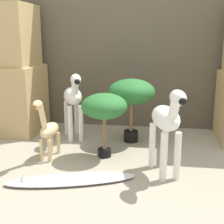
% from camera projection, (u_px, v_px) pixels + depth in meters
% --- Properties ---
extents(ground_plane, '(14.00, 14.00, 0.00)m').
position_uv_depth(ground_plane, '(109.00, 182.00, 2.36)').
color(ground_plane, '#9E937F').
extents(wall_back, '(6.40, 0.08, 2.20)m').
position_uv_depth(wall_back, '(130.00, 33.00, 3.58)').
color(wall_back, brown).
rests_on(wall_back, ground_plane).
extents(rock_pillar_left, '(0.70, 0.65, 1.41)m').
position_uv_depth(rock_pillar_left, '(8.00, 74.00, 3.48)').
color(rock_pillar_left, tan).
rests_on(rock_pillar_left, ground_plane).
extents(zebra_right, '(0.30, 0.52, 0.71)m').
position_uv_depth(zebra_right, '(167.00, 122.00, 2.38)').
color(zebra_right, white).
rests_on(zebra_right, ground_plane).
extents(zebra_left, '(0.34, 0.52, 0.71)m').
position_uv_depth(zebra_left, '(73.00, 99.00, 3.26)').
color(zebra_left, white).
rests_on(zebra_left, ground_plane).
extents(giraffe_figurine, '(0.14, 0.43, 0.57)m').
position_uv_depth(giraffe_figurine, '(48.00, 129.00, 2.74)').
color(giraffe_figurine, '#E0C184').
rests_on(giraffe_figurine, ground_plane).
extents(potted_palm_front, '(0.47, 0.47, 0.65)m').
position_uv_depth(potted_palm_front, '(132.00, 94.00, 3.14)').
color(potted_palm_front, black).
rests_on(potted_palm_front, ground_plane).
extents(potted_palm_back, '(0.41, 0.41, 0.58)m').
position_uv_depth(potted_palm_back, '(104.00, 108.00, 2.74)').
color(potted_palm_back, black).
rests_on(potted_palm_back, ground_plane).
extents(surfboard, '(1.00, 0.49, 0.09)m').
position_uv_depth(surfboard, '(70.00, 179.00, 2.35)').
color(surfboard, silver).
rests_on(surfboard, ground_plane).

